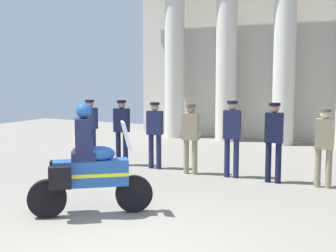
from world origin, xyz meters
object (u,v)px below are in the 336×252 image
(officer_in_row_6, at_px, (324,141))
(officer_in_row_1, at_px, (122,127))
(officer_in_row_2, at_px, (155,130))
(officer_in_row_4, at_px, (232,132))
(officer_in_row_5, at_px, (274,136))
(briefcase_on_ground, at_px, (78,154))
(officer_in_row_3, at_px, (191,133))
(motorcycle_with_rider, at_px, (87,169))
(officer_in_row_0, at_px, (90,125))

(officer_in_row_6, bearing_deg, officer_in_row_1, -7.69)
(officer_in_row_2, bearing_deg, officer_in_row_1, -5.09)
(officer_in_row_2, relative_size, officer_in_row_4, 0.95)
(officer_in_row_5, height_order, briefcase_on_ground, officer_in_row_5)
(officer_in_row_2, bearing_deg, officer_in_row_3, 164.36)
(motorcycle_with_rider, bearing_deg, officer_in_row_4, 32.94)
(officer_in_row_5, distance_m, briefcase_on_ground, 5.49)
(officer_in_row_1, distance_m, officer_in_row_4, 3.01)
(officer_in_row_4, bearing_deg, officer_in_row_0, -7.42)
(officer_in_row_3, height_order, officer_in_row_6, officer_in_row_3)
(officer_in_row_4, xyz_separation_m, briefcase_on_ground, (-4.44, 0.00, -0.87))
(officer_in_row_0, xyz_separation_m, officer_in_row_6, (6.05, -0.05, -0.02))
(officer_in_row_3, xyz_separation_m, motorcycle_with_rider, (-0.23, -3.70, -0.19))
(officer_in_row_4, xyz_separation_m, officer_in_row_6, (2.02, -0.03, -0.07))
(officer_in_row_1, relative_size, officer_in_row_2, 1.02)
(officer_in_row_0, bearing_deg, officer_in_row_1, 173.06)
(motorcycle_with_rider, bearing_deg, officer_in_row_2, 62.87)
(officer_in_row_4, distance_m, motorcycle_with_rider, 4.00)
(officer_in_row_6, relative_size, briefcase_on_ground, 4.63)
(officer_in_row_5, relative_size, officer_in_row_6, 1.05)
(officer_in_row_6, distance_m, motorcycle_with_rider, 4.98)
(officer_in_row_1, distance_m, officer_in_row_5, 4.00)
(officer_in_row_2, xyz_separation_m, officer_in_row_5, (3.03, -0.13, 0.05))
(briefcase_on_ground, bearing_deg, officer_in_row_1, 0.91)
(officer_in_row_1, bearing_deg, officer_in_row_2, 174.91)
(officer_in_row_1, bearing_deg, officer_in_row_4, 172.41)
(officer_in_row_1, xyz_separation_m, officer_in_row_3, (2.02, -0.12, -0.02))
(officer_in_row_0, bearing_deg, briefcase_on_ground, -4.46)
(officer_in_row_4, bearing_deg, officer_in_row_3, -1.43)
(officer_in_row_2, xyz_separation_m, officer_in_row_4, (2.05, -0.06, 0.06))
(officer_in_row_5, height_order, motorcycle_with_rider, motorcycle_with_rider)
(officer_in_row_4, height_order, officer_in_row_6, officer_in_row_4)
(officer_in_row_0, bearing_deg, officer_in_row_5, 171.81)
(motorcycle_with_rider, bearing_deg, officer_in_row_5, 20.16)
(officer_in_row_2, height_order, officer_in_row_6, officer_in_row_2)
(officer_in_row_5, bearing_deg, officer_in_row_4, -11.33)
(briefcase_on_ground, bearing_deg, officer_in_row_2, 1.36)
(officer_in_row_2, bearing_deg, officer_in_row_5, 170.40)
(officer_in_row_2, relative_size, officer_in_row_5, 0.95)
(officer_in_row_2, height_order, motorcycle_with_rider, motorcycle_with_rider)
(officer_in_row_4, bearing_deg, briefcase_on_ground, -7.15)
(officer_in_row_3, relative_size, briefcase_on_ground, 4.66)
(officer_in_row_0, distance_m, officer_in_row_2, 1.98)
(officer_in_row_0, height_order, officer_in_row_3, officer_in_row_0)
(officer_in_row_2, xyz_separation_m, briefcase_on_ground, (-2.39, -0.06, -0.81))
(motorcycle_with_rider, height_order, briefcase_on_ground, motorcycle_with_rider)
(officer_in_row_0, xyz_separation_m, officer_in_row_5, (5.01, -0.09, 0.04))
(officer_in_row_2, height_order, officer_in_row_5, officer_in_row_5)
(officer_in_row_2, height_order, briefcase_on_ground, officer_in_row_2)
(officer_in_row_2, xyz_separation_m, officer_in_row_3, (1.05, -0.16, -0.00))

